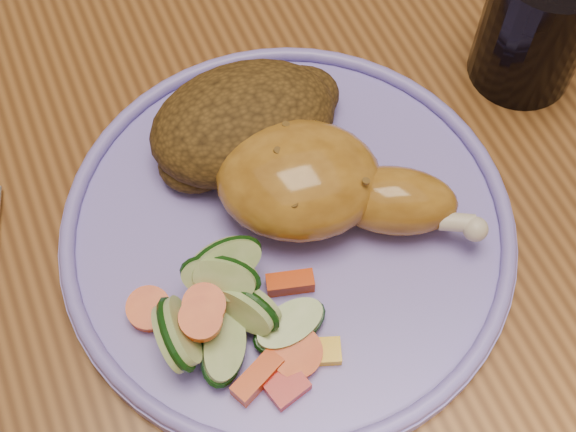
% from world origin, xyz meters
% --- Properties ---
extents(ground, '(4.00, 4.00, 0.00)m').
position_xyz_m(ground, '(0.00, 0.00, 0.00)').
color(ground, '#54331D').
rests_on(ground, ground).
extents(dining_table, '(0.90, 1.40, 0.75)m').
position_xyz_m(dining_table, '(0.00, 0.00, 0.67)').
color(dining_table, brown).
rests_on(dining_table, ground).
extents(plate, '(0.29, 0.29, 0.01)m').
position_xyz_m(plate, '(-0.08, -0.07, 0.76)').
color(plate, '#8373D9').
rests_on(plate, dining_table).
extents(plate_rim, '(0.29, 0.29, 0.01)m').
position_xyz_m(plate_rim, '(-0.08, -0.07, 0.77)').
color(plate_rim, '#8373D9').
rests_on(plate_rim, plate).
extents(chicken_leg, '(0.16, 0.14, 0.06)m').
position_xyz_m(chicken_leg, '(-0.05, -0.07, 0.79)').
color(chicken_leg, '#B07625').
rests_on(chicken_leg, plate).
extents(rice_pilaf, '(0.14, 0.09, 0.05)m').
position_xyz_m(rice_pilaf, '(-0.07, -0.00, 0.78)').
color(rice_pilaf, '#4E3513').
rests_on(rice_pilaf, plate).
extents(vegetable_pile, '(0.11, 0.11, 0.05)m').
position_xyz_m(vegetable_pile, '(-0.13, -0.12, 0.78)').
color(vegetable_pile, '#A50A05').
rests_on(vegetable_pile, plate).
extents(drinking_glass, '(0.08, 0.08, 0.10)m').
position_xyz_m(drinking_glass, '(0.13, -0.01, 0.80)').
color(drinking_glass, black).
rests_on(drinking_glass, dining_table).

